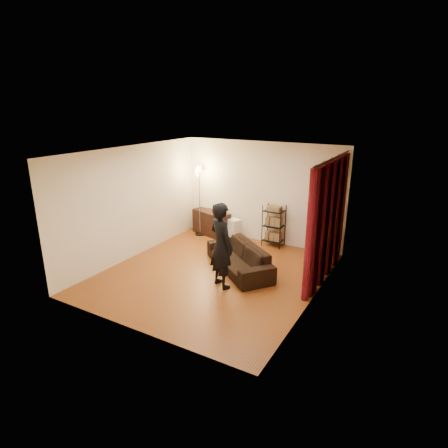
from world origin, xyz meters
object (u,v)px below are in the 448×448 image
Objects in this scene: sofa at (239,258)px; storage_boxes at (234,229)px; person at (221,245)px; media_cabinet at (211,223)px; floor_lamp at (200,201)px; wire_shelf at (274,226)px.

storage_boxes is (-1.08, 1.74, -0.01)m from sofa.
person is 2.90m from storage_boxes.
media_cabinet is 0.73m from floor_lamp.
wire_shelf is at bearing 3.16° from storage_boxes.
floor_lamp is (-1.01, -0.15, 0.71)m from storage_boxes.
storage_boxes is at bearing 159.73° from sofa.
floor_lamp is at bearing -171.36° from storage_boxes.
wire_shelf is at bearing -63.90° from person.
person is at bearing -49.22° from sofa.
sofa is 1.74× the size of media_cabinet.
sofa is at bearing -109.73° from wire_shelf.
media_cabinet is at bearing 173.92° from sofa.
person is 3.26m from floor_lamp.
wire_shelf is at bearing 18.21° from media_cabinet.
media_cabinet is at bearing 31.22° from floor_lamp.
floor_lamp is (-2.17, -0.22, 0.45)m from wire_shelf.
media_cabinet is 1.91m from wire_shelf.
wire_shelf is (1.16, 0.06, 0.27)m from storage_boxes.
storage_boxes is 1.19m from wire_shelf.
media_cabinet is at bearing 178.92° from storage_boxes.
sofa is 1.15× the size of person.
floor_lamp is (-0.28, -0.17, 0.66)m from media_cabinet.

